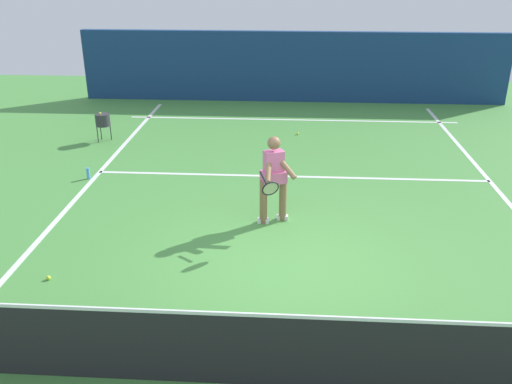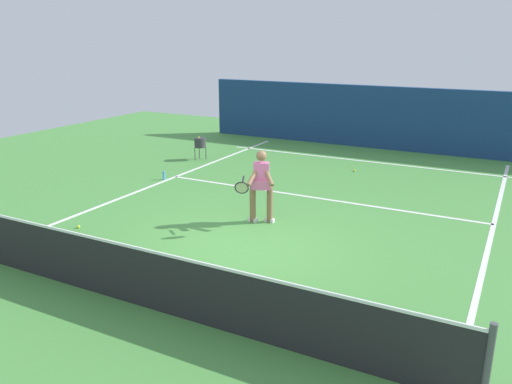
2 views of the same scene
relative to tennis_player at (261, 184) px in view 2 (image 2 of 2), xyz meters
The scene contains 13 objects.
ground_plane 1.69m from the tennis_player, 101.74° to the left, with size 27.05×27.05×0.00m, color #4C9342.
court_back_wall 8.69m from the tennis_player, 91.96° to the right, with size 13.21×0.24×2.16m, color navy.
baseline_marking 6.54m from the tennis_player, 92.62° to the right, with size 9.21×0.10×0.01m, color white.
service_line_marking 2.33m from the tennis_player, 97.84° to the right, with size 8.21×0.10×0.01m, color white.
sideline_left_marking 4.70m from the tennis_player, 162.04° to the left, with size 0.10×18.81×0.01m, color white.
sideline_right_marking 4.15m from the tennis_player, 20.53° to the left, with size 0.10×18.81×0.01m, color white.
court_net 4.00m from the tennis_player, 94.27° to the left, with size 8.89×0.08×1.02m.
tennis_player is the anchor object (origin of this frame).
tennis_ball_near 3.86m from the tennis_player, 33.25° to the left, with size 0.07×0.07×0.07m, color #D1E533.
tennis_ball_mid 3.63m from the tennis_player, 120.44° to the left, with size 0.07×0.07×0.07m, color #D1E533.
tennis_ball_far 5.18m from the tennis_player, 95.18° to the right, with size 0.07×0.07×0.07m, color #D1E533.
ball_hopper 6.11m from the tennis_player, 44.26° to the right, with size 0.36×0.36×0.74m.
water_bottle 4.35m from the tennis_player, 24.30° to the right, with size 0.07×0.07×0.24m, color #4C9EE5.
Camera 2 is at (-4.41, 7.71, 3.79)m, focal length 36.10 mm.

